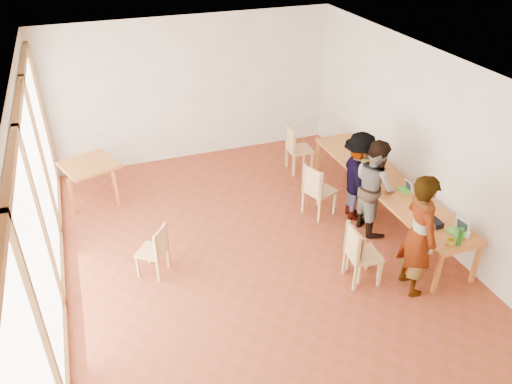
% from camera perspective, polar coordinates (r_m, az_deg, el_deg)
% --- Properties ---
extents(ground, '(8.00, 8.00, 0.00)m').
position_cam_1_polar(ground, '(7.99, 0.33, -8.00)').
color(ground, '#933A23').
rests_on(ground, ground).
extents(wall_back, '(6.00, 0.10, 3.00)m').
position_cam_1_polar(wall_back, '(10.64, -7.25, 11.55)').
color(wall_back, white).
rests_on(wall_back, ground).
extents(wall_right, '(0.10, 8.00, 3.00)m').
position_cam_1_polar(wall_right, '(8.53, 19.72, 4.71)').
color(wall_right, white).
rests_on(wall_right, ground).
extents(window_wall, '(0.10, 8.00, 3.00)m').
position_cam_1_polar(window_wall, '(6.85, -23.59, -2.99)').
color(window_wall, white).
rests_on(window_wall, ground).
extents(ceiling, '(6.00, 8.00, 0.04)m').
position_cam_1_polar(ceiling, '(6.50, 0.42, 13.02)').
color(ceiling, white).
rests_on(ceiling, wall_back).
extents(communal_table, '(0.80, 4.00, 0.75)m').
position_cam_1_polar(communal_table, '(8.90, 14.69, 0.87)').
color(communal_table, orange).
rests_on(communal_table, ground).
extents(side_table, '(0.90, 0.90, 0.75)m').
position_cam_1_polar(side_table, '(9.70, -18.51, 2.68)').
color(side_table, orange).
rests_on(side_table, ground).
extents(chair_near, '(0.49, 0.49, 0.52)m').
position_cam_1_polar(chair_near, '(7.43, 11.58, -6.40)').
color(chair_near, tan).
rests_on(chair_near, ground).
extents(chair_mid, '(0.39, 0.39, 0.45)m').
position_cam_1_polar(chair_mid, '(7.57, 11.89, -6.40)').
color(chair_mid, tan).
rests_on(chair_mid, ground).
extents(chair_far, '(0.60, 0.60, 0.53)m').
position_cam_1_polar(chair_far, '(8.79, 6.91, 0.67)').
color(chair_far, tan).
rests_on(chair_far, ground).
extents(chair_empty, '(0.49, 0.49, 0.54)m').
position_cam_1_polar(chair_empty, '(10.21, 4.49, 5.47)').
color(chair_empty, tan).
rests_on(chair_empty, ground).
extents(chair_spare, '(0.55, 0.55, 0.45)m').
position_cam_1_polar(chair_spare, '(7.60, -11.31, -6.11)').
color(chair_spare, tan).
rests_on(chair_spare, ground).
extents(person_near, '(0.53, 0.74, 1.89)m').
position_cam_1_polar(person_near, '(7.33, 18.13, -4.68)').
color(person_near, gray).
rests_on(person_near, ground).
extents(person_mid, '(0.66, 0.83, 1.67)m').
position_cam_1_polar(person_mid, '(8.53, 13.36, 0.67)').
color(person_mid, gray).
rests_on(person_mid, ground).
extents(person_far, '(0.84, 1.17, 1.63)m').
position_cam_1_polar(person_far, '(8.77, 11.61, 1.70)').
color(person_far, gray).
rests_on(person_far, ground).
extents(laptop_near, '(0.26, 0.29, 0.22)m').
position_cam_1_polar(laptop_near, '(7.89, 22.25, -3.94)').
color(laptop_near, '#57C93A').
rests_on(laptop_near, communal_table).
extents(laptop_mid, '(0.19, 0.22, 0.18)m').
position_cam_1_polar(laptop_mid, '(8.68, 16.81, 0.45)').
color(laptop_mid, '#57C93A').
rests_on(laptop_mid, communal_table).
extents(laptop_far, '(0.22, 0.24, 0.18)m').
position_cam_1_polar(laptop_far, '(9.58, 12.50, 4.13)').
color(laptop_far, '#57C93A').
rests_on(laptop_far, communal_table).
extents(yellow_mug, '(0.15, 0.15, 0.09)m').
position_cam_1_polar(yellow_mug, '(7.60, 21.33, -5.36)').
color(yellow_mug, gold).
rests_on(yellow_mug, communal_table).
extents(green_bottle, '(0.07, 0.07, 0.28)m').
position_cam_1_polar(green_bottle, '(7.58, 22.30, -4.77)').
color(green_bottle, '#16621A').
rests_on(green_bottle, communal_table).
extents(clear_glass, '(0.07, 0.07, 0.09)m').
position_cam_1_polar(clear_glass, '(7.84, 23.01, -4.53)').
color(clear_glass, silver).
rests_on(clear_glass, communal_table).
extents(condiment_cup, '(0.08, 0.08, 0.06)m').
position_cam_1_polar(condiment_cup, '(8.22, 17.58, -1.72)').
color(condiment_cup, white).
rests_on(condiment_cup, communal_table).
extents(pink_phone, '(0.05, 0.10, 0.01)m').
position_cam_1_polar(pink_phone, '(7.77, 18.32, -4.16)').
color(pink_phone, '#CD3382').
rests_on(pink_phone, communal_table).
extents(black_pouch, '(0.16, 0.26, 0.09)m').
position_cam_1_polar(black_pouch, '(7.94, 19.68, -3.29)').
color(black_pouch, black).
rests_on(black_pouch, communal_table).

